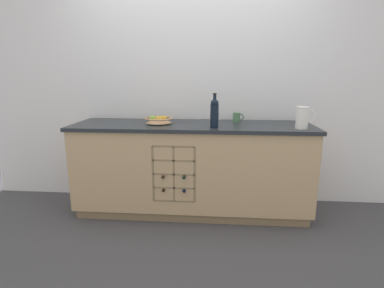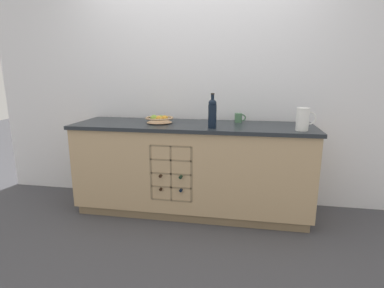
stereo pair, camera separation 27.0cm
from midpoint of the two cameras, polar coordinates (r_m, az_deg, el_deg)
name	(u,v)px [view 1 (the left image)]	position (r m, az deg, el deg)	size (l,w,h in m)	color
ground_plane	(192,210)	(3.20, -2.48, -12.48)	(14.00, 14.00, 0.00)	#424247
back_wall	(195,85)	(3.27, -1.86, 11.23)	(4.69, 0.06, 2.55)	white
kitchen_island	(192,168)	(3.03, -2.59, -4.61)	(2.33, 0.68, 0.91)	#8B7354
fruit_bowl	(159,120)	(2.98, -8.97, 4.60)	(0.28, 0.28, 0.08)	tan
white_pitcher	(302,117)	(2.79, 17.73, 4.86)	(0.17, 0.11, 0.20)	white
ceramic_mug	(237,117)	(3.08, 6.07, 5.08)	(0.11, 0.07, 0.09)	#4C7A56
standing_wine_bottle	(214,112)	(2.70, 1.44, 6.01)	(0.08, 0.08, 0.31)	black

